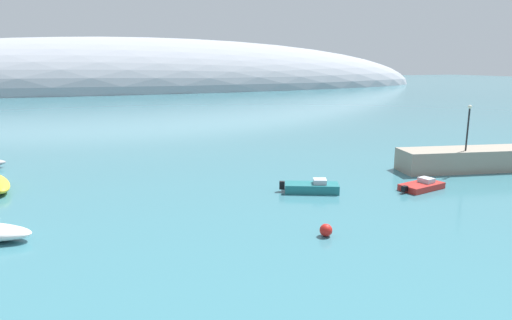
# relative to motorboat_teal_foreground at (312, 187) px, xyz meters

# --- Properties ---
(breakwater_rocks) EXTENTS (16.83, 7.18, 2.15)m
(breakwater_rocks) POSITION_rel_motorboat_teal_foreground_xyz_m (19.39, 0.73, 0.67)
(breakwater_rocks) COLOR gray
(breakwater_rocks) RESTS_ON ground
(distant_ridge) EXTENTS (264.79, 71.50, 40.20)m
(distant_ridge) POSITION_rel_motorboat_teal_foreground_xyz_m (6.70, 156.24, -0.40)
(distant_ridge) COLOR #999EA8
(distant_ridge) RESTS_ON ground
(motorboat_teal_foreground) EXTENTS (4.81, 3.47, 1.12)m
(motorboat_teal_foreground) POSITION_rel_motorboat_teal_foreground_xyz_m (0.00, 0.00, 0.00)
(motorboat_teal_foreground) COLOR #1E6B70
(motorboat_teal_foreground) RESTS_ON water
(motorboat_red_alongside_breakwater) EXTENTS (4.43, 2.57, 0.91)m
(motorboat_red_alongside_breakwater) POSITION_rel_motorboat_teal_foreground_xyz_m (8.97, -2.74, -0.10)
(motorboat_red_alongside_breakwater) COLOR red
(motorboat_red_alongside_breakwater) RESTS_ON water
(mooring_buoy_red) EXTENTS (0.78, 0.78, 0.78)m
(mooring_buoy_red) POSITION_rel_motorboat_teal_foreground_xyz_m (-3.89, -8.79, -0.01)
(mooring_buoy_red) COLOR red
(mooring_buoy_red) RESTS_ON water
(harbor_lamp_post) EXTENTS (0.36, 0.36, 4.38)m
(harbor_lamp_post) POSITION_rel_motorboat_teal_foreground_xyz_m (16.89, 0.36, 4.44)
(harbor_lamp_post) COLOR black
(harbor_lamp_post) RESTS_ON breakwater_rocks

